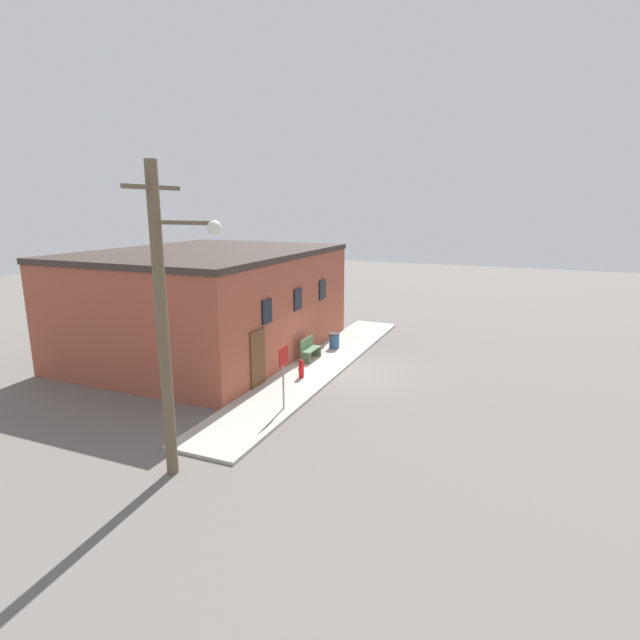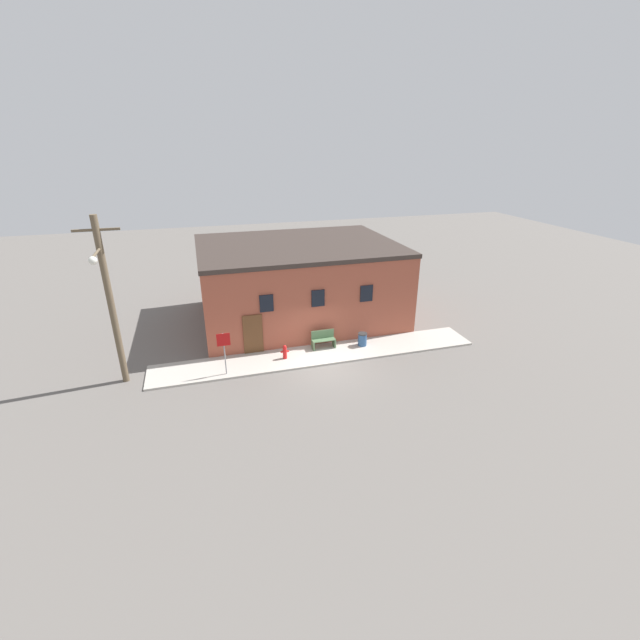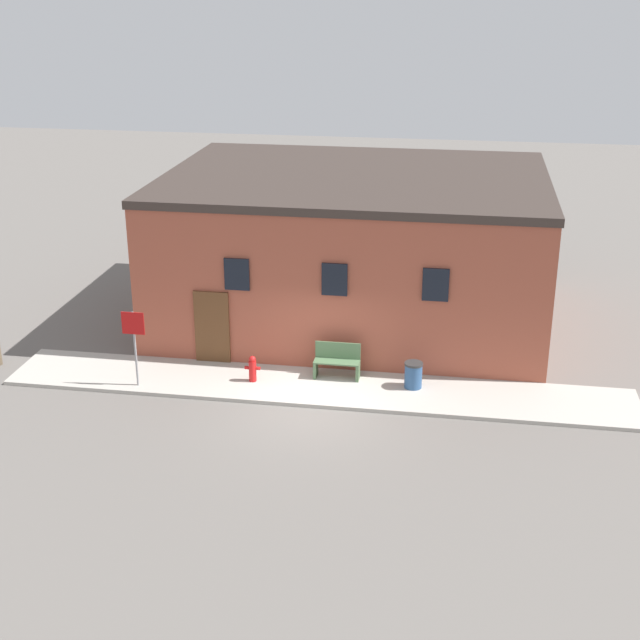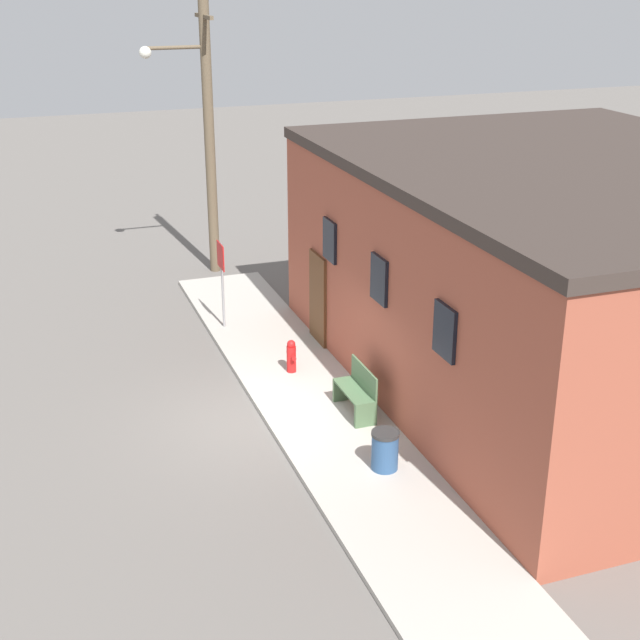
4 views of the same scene
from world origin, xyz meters
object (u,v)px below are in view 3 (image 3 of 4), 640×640
at_px(fire_hydrant, 253,369).
at_px(bench, 337,362).
at_px(trash_bin, 413,375).
at_px(stop_sign, 134,335).

height_order(fire_hydrant, bench, bench).
xyz_separation_m(bench, trash_bin, (2.10, -0.32, -0.09)).
distance_m(fire_hydrant, trash_bin, 4.32).
distance_m(stop_sign, trash_bin, 7.45).
bearing_deg(stop_sign, trash_bin, 8.32).
bearing_deg(trash_bin, fire_hydrant, -175.89).
distance_m(fire_hydrant, stop_sign, 3.27).
bearing_deg(stop_sign, fire_hydrant, 14.25).
height_order(stop_sign, bench, stop_sign).
height_order(fire_hydrant, stop_sign, stop_sign).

